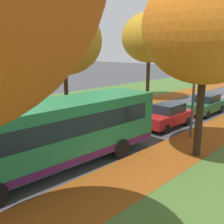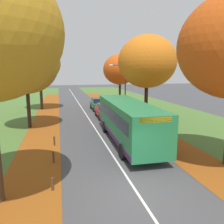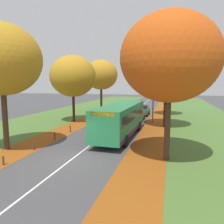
{
  "view_description": "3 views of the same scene",
  "coord_description": "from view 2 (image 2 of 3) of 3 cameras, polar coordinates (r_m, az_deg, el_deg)",
  "views": [
    {
      "loc": [
        11.02,
        0.86,
        5.18
      ],
      "look_at": [
        1.31,
        10.9,
        1.82
      ],
      "focal_mm": 42.0,
      "sensor_mm": 36.0,
      "label": 1
    },
    {
      "loc": [
        -3.12,
        -8.16,
        5.19
      ],
      "look_at": [
        0.68,
        7.46,
        2.22
      ],
      "focal_mm": 35.0,
      "sensor_mm": 36.0,
      "label": 2
    },
    {
      "loc": [
        6.14,
        -12.49,
        4.95
      ],
      "look_at": [
        0.1,
        9.78,
        1.88
      ],
      "focal_mm": 35.0,
      "sensor_mm": 36.0,
      "label": 3
    }
  ],
  "objects": [
    {
      "name": "ground_plane",
      "position": [
        10.16,
        6.65,
        -20.3
      ],
      "size": [
        160.0,
        160.0,
        0.0
      ],
      "primitive_type": "plane",
      "color": "#424244"
    },
    {
      "name": "grass_verge_left",
      "position": [
        29.27,
        -25.43,
        -0.75
      ],
      "size": [
        12.0,
        90.0,
        0.01
      ],
      "primitive_type": "cube",
      "color": "#476B2D",
      "rests_on": "ground"
    },
    {
      "name": "leaf_litter_left",
      "position": [
        22.81,
        -17.05,
        -3.12
      ],
      "size": [
        2.8,
        60.0,
        0.0
      ],
      "primitive_type": "cube",
      "color": "#8C4714",
      "rests_on": "grass_verge_left"
    },
    {
      "name": "grass_verge_right",
      "position": [
        31.17,
        9.81,
        0.75
      ],
      "size": [
        12.0,
        90.0,
        0.01
      ],
      "primitive_type": "cube",
      "color": "#476B2D",
      "rests_on": "ground"
    },
    {
      "name": "leaf_litter_right",
      "position": [
        24.03,
        5.4,
        -2.01
      ],
      "size": [
        2.8,
        60.0,
        0.0
      ],
      "primitive_type": "cube",
      "color": "#8C4714",
      "rests_on": "grass_verge_right"
    },
    {
      "name": "road_centre_line",
      "position": [
        28.81,
        -7.24,
        0.02
      ],
      "size": [
        0.12,
        80.0,
        0.01
      ],
      "primitive_type": "cube",
      "color": "silver",
      "rests_on": "ground"
    },
    {
      "name": "tree_left_near",
      "position": [
        21.5,
        -21.64,
        11.39
      ],
      "size": [
        5.79,
        5.79,
        8.42
      ],
      "color": "black",
      "rests_on": "ground"
    },
    {
      "name": "tree_left_mid",
      "position": [
        31.72,
        -18.45,
        12.0
      ],
      "size": [
        5.64,
        5.64,
        8.88
      ],
      "color": "#382619",
      "rests_on": "ground"
    },
    {
      "name": "tree_right_near",
      "position": [
        22.53,
        9.17,
        12.84
      ],
      "size": [
        5.8,
        5.8,
        8.79
      ],
      "color": "black",
      "rests_on": "ground"
    },
    {
      "name": "tree_right_mid",
      "position": [
        31.84,
        2.1,
        11.03
      ],
      "size": [
        4.83,
        4.83,
        7.69
      ],
      "color": "#382619",
      "rests_on": "ground"
    },
    {
      "name": "bollard_second",
      "position": [
        10.49,
        -15.3,
        -17.68
      ],
      "size": [
        0.12,
        0.12,
        0.61
      ],
      "primitive_type": "cylinder",
      "color": "#4C3823",
      "rests_on": "ground"
    },
    {
      "name": "bollard_third",
      "position": [
        13.27,
        -15.03,
        -11.34
      ],
      "size": [
        0.12,
        0.12,
        0.67
      ],
      "primitive_type": "cylinder",
      "color": "#4C3823",
      "rests_on": "ground"
    },
    {
      "name": "bollard_fourth",
      "position": [
        16.18,
        -14.83,
        -7.32
      ],
      "size": [
        0.12,
        0.12,
        0.68
      ],
      "primitive_type": "cylinder",
      "color": "#4C3823",
      "rests_on": "ground"
    },
    {
      "name": "streetlamp_right",
      "position": [
        24.1,
        2.74,
        7.01
      ],
      "size": [
        1.89,
        0.28,
        6.0
      ],
      "color": "#47474C",
      "rests_on": "ground"
    },
    {
      "name": "bus",
      "position": [
        16.23,
        4.05,
        -1.96
      ],
      "size": [
        2.88,
        10.47,
        2.98
      ],
      "color": "#237A47",
      "rests_on": "ground"
    },
    {
      "name": "car_red_lead",
      "position": [
        24.83,
        -1.97,
        0.32
      ],
      "size": [
        1.85,
        4.23,
        1.62
      ],
      "color": "#B21919",
      "rests_on": "ground"
    },
    {
      "name": "car_green_following",
      "position": [
        30.07,
        -3.68,
        2.09
      ],
      "size": [
        1.79,
        4.21,
        1.62
      ],
      "color": "#1E6038",
      "rests_on": "ground"
    }
  ]
}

